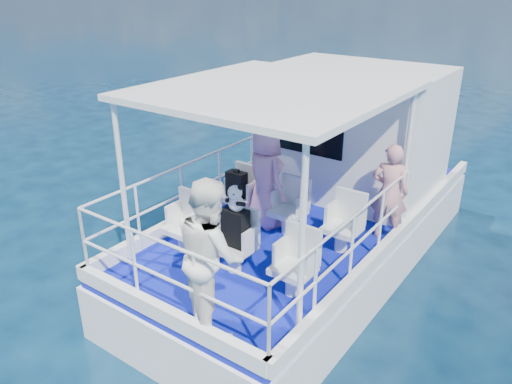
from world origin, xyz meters
TOP-DOWN VIEW (x-y plane):
  - ground at (0.00, 0.00)m, footprint 2000.00×2000.00m
  - hull at (0.00, 1.00)m, footprint 3.00×7.00m
  - deck at (0.00, 1.00)m, footprint 2.90×6.90m
  - cabin at (0.00, 2.30)m, footprint 2.85×2.00m
  - canopy at (0.00, -0.20)m, footprint 3.00×3.20m
  - canopy_posts at (0.00, -0.25)m, footprint 2.77×2.97m
  - railings at (0.00, -0.58)m, footprint 2.84×3.59m
  - seat_port_fwd at (-0.90, 0.20)m, footprint 0.48×0.46m
  - seat_center_fwd at (0.00, 0.20)m, footprint 0.48×0.46m
  - seat_stbd_fwd at (0.90, 0.20)m, footprint 0.48×0.46m
  - seat_port_aft at (-0.90, -1.10)m, footprint 0.48×0.46m
  - seat_center_aft at (0.00, -1.10)m, footprint 0.48×0.46m
  - seat_stbd_aft at (0.90, -1.10)m, footprint 0.48×0.46m
  - passenger_port_fwd at (-0.43, 0.23)m, footprint 0.72×0.62m
  - passenger_stbd_fwd at (1.25, 0.94)m, footprint 0.60×0.47m
  - passenger_stbd_aft at (0.45, -2.08)m, footprint 1.06×1.00m
  - backpack_port at (-0.92, 0.15)m, footprint 0.31×0.18m
  - backpack_center at (0.02, -1.08)m, footprint 0.34×0.19m
  - compact_camera at (-0.91, 0.13)m, footprint 0.09×0.06m
  - panda at (0.03, -1.09)m, footprint 0.23×0.19m

SIDE VIEW (x-z plane):
  - ground at x=0.00m, z-range 0.00..0.00m
  - hull at x=0.00m, z-range -0.80..0.80m
  - deck at x=0.00m, z-range 0.80..0.90m
  - seat_port_fwd at x=-0.90m, z-range 0.90..1.28m
  - seat_center_fwd at x=0.00m, z-range 0.90..1.28m
  - seat_stbd_fwd at x=0.90m, z-range 0.90..1.28m
  - seat_port_aft at x=-0.90m, z-range 0.90..1.28m
  - seat_center_aft at x=0.00m, z-range 0.90..1.28m
  - seat_stbd_aft at x=0.90m, z-range 0.90..1.28m
  - railings at x=0.00m, z-range 0.90..1.90m
  - backpack_port at x=-0.92m, z-range 1.28..1.69m
  - backpack_center at x=0.02m, z-range 1.28..1.78m
  - passenger_stbd_fwd at x=1.25m, z-range 0.90..2.35m
  - passenger_port_fwd at x=-0.43m, z-range 0.90..2.51m
  - compact_camera at x=-0.91m, z-range 1.69..1.75m
  - passenger_stbd_aft at x=0.45m, z-range 0.90..2.63m
  - panda at x=0.03m, z-range 1.78..2.14m
  - cabin at x=0.00m, z-range 0.90..3.10m
  - canopy_posts at x=0.00m, z-range 0.90..3.10m
  - canopy at x=0.00m, z-range 3.10..3.18m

